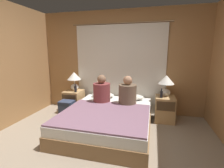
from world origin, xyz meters
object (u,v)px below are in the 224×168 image
Objects in this scene: nightstand_right at (165,109)px; beer_bottle_on_right_stand at (161,94)px; bed at (108,119)px; lamp_right at (166,82)px; pillow_left at (103,95)px; person_right_in_bed at (127,93)px; pillow_right at (132,97)px; lamp_left at (74,78)px; nightstand_left at (74,101)px; backpack_on_floor at (67,109)px; person_left_in_bed at (102,91)px; beer_bottle_on_left_stand at (75,89)px.

nightstand_right is 2.73× the size of beer_bottle_on_right_stand.
beer_bottle_on_right_stand is at bearing 30.44° from bed.
pillow_left is at bearing 179.30° from lamp_right.
person_right_in_bed is (-0.80, -0.28, 0.38)m from nightstand_right.
pillow_right is at bearing 0.00° from pillow_left.
lamp_left reaches higher than pillow_right.
lamp_left is (0.00, 0.08, 0.58)m from nightstand_left.
backpack_on_floor is (-1.06, 0.27, 0.03)m from bed.
bed is 4.74× the size of backpack_on_floor.
pillow_right is at bearing 31.33° from person_left_in_bed.
pillow_left is at bearing 150.46° from person_right_in_bed.
backpack_on_floor is at bearing -168.85° from nightstand_right.
beer_bottle_on_left_stand is (-0.73, 0.18, -0.02)m from person_left_in_bed.
pillow_left is at bearing 7.39° from nightstand_left.
lamp_left is 0.83× the size of pillow_right.
nightstand_right is 0.89× the size of person_left_in_bed.
lamp_left reaches higher than beer_bottle_on_right_stand.
backpack_on_floor is at bearing -171.09° from beer_bottle_on_right_stand.
bed is 9.65× the size of beer_bottle_on_left_stand.
lamp_right is at bearing 0.00° from lamp_left.
pillow_left and pillow_right have the same top height.
pillow_right is (1.46, 0.10, 0.19)m from nightstand_left.
beer_bottle_on_left_stand is at bearing -177.20° from nightstand_right.
backpack_on_floor is at bearing -84.64° from lamp_left.
nightstand_right is 1.31× the size of backpack_on_floor.
lamp_right reaches higher than pillow_left.
pillow_right is 0.75m from person_left_in_bed.
beer_bottle_on_right_stand is (2.12, -0.10, 0.35)m from nightstand_left.
bed is 1.50m from lamp_left.
person_left_in_bed reaches higher than pillow_right.
pillow_right is at bearing 163.01° from beer_bottle_on_right_stand.
person_left_in_bed is at bearing -13.87° from beer_bottle_on_left_stand.
nightstand_left is 2.67× the size of beer_bottle_on_left_stand.
nightstand_right is at bearing 0.00° from nightstand_left.
nightstand_left is 2.15m from beer_bottle_on_right_stand.
beer_bottle_on_right_stand reaches higher than bed.
lamp_right is 0.83× the size of pillow_right.
pillow_left is 1.39m from beer_bottle_on_right_stand.
bed is 3.56× the size of pillow_right.
lamp_left is 1.48m from person_right_in_bed.
person_right_in_bed is (-0.05, -0.38, 0.19)m from pillow_right.
nightstand_right is at bearing 32.19° from bed.
person_right_in_bed is (0.57, 0.00, -0.00)m from person_left_in_bed.
beer_bottle_on_right_stand reaches higher than backpack_on_floor.
person_right_in_bed is 1.47× the size of backpack_on_floor.
lamp_left reaches higher than bed.
lamp_right is (1.11, 0.78, 0.65)m from bed.
pillow_right is 1.37m from beer_bottle_on_left_stand.
person_left_in_bed is at bearing 122.52° from bed.
nightstand_left is at bearing -176.21° from pillow_right.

